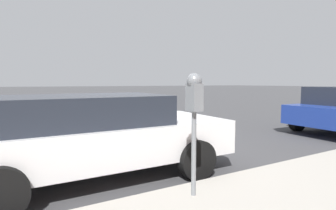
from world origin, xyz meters
name	(u,v)px	position (x,y,z in m)	size (l,w,h in m)	color
ground_plane	(133,154)	(0.00, 0.00, 0.00)	(220.00, 220.00, 0.00)	#424244
parking_meter	(194,103)	(-2.57, 0.21, 1.31)	(0.21, 0.19, 1.54)	gray
car_white	(95,133)	(-0.91, 1.04, 0.73)	(2.10, 4.34, 1.35)	silver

